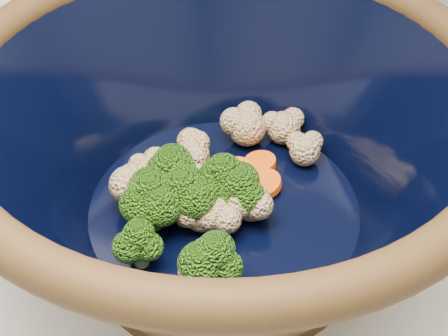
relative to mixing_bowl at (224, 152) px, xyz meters
The scene contains 2 objects.
mixing_bowl is the anchor object (origin of this frame).
vegetable_pile 0.04m from the mixing_bowl, 126.12° to the right, with size 0.13×0.21×0.06m.
Camera 1 is at (0.27, -0.20, 1.30)m, focal length 50.00 mm.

